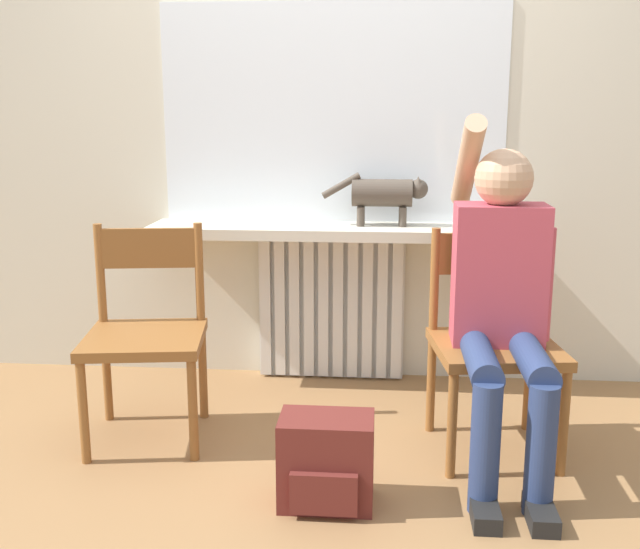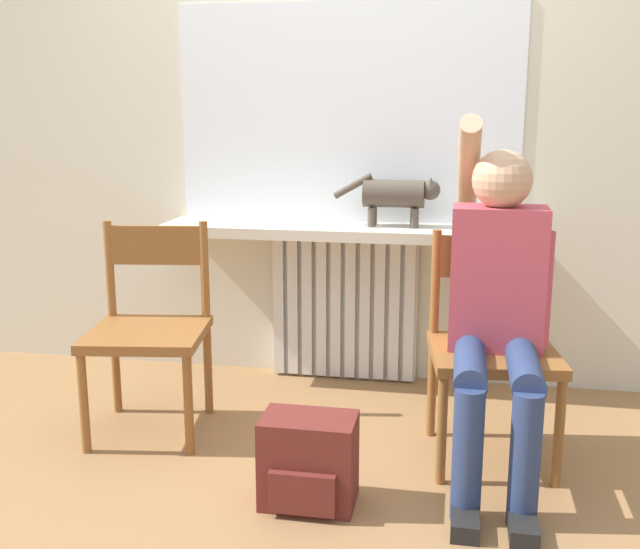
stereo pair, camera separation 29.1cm
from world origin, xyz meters
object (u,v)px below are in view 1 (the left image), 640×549
(chair_left, at_px, (146,330))
(chair_right, at_px, (493,339))
(cat, at_px, (386,194))
(person, at_px, (502,294))
(backpack, at_px, (326,462))

(chair_left, relative_size, chair_right, 1.00)
(chair_left, distance_m, chair_right, 1.38)
(cat, bearing_deg, chair_right, -57.53)
(chair_left, height_order, person, person)
(chair_left, relative_size, cat, 1.73)
(chair_right, relative_size, cat, 1.73)
(chair_left, distance_m, person, 1.41)
(person, bearing_deg, cat, 118.51)
(chair_right, xyz_separation_m, cat, (-0.43, 0.67, 0.49))
(chair_left, xyz_separation_m, backpack, (0.77, -0.50, -0.30))
(chair_left, xyz_separation_m, cat, (0.95, 0.67, 0.49))
(cat, height_order, backpack, cat)
(person, distance_m, cat, 0.94)
(cat, bearing_deg, backpack, -98.95)
(chair_right, relative_size, backpack, 2.70)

